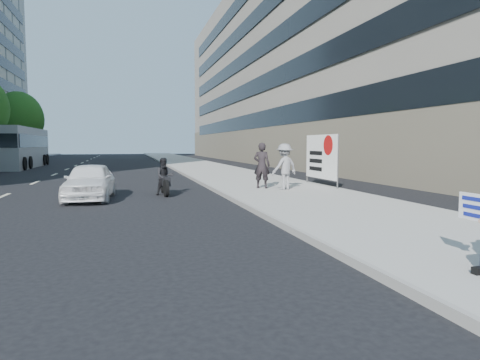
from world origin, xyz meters
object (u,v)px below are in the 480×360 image
object	(u,v)px
motorcycle	(165,178)
white_sedan_near	(90,181)
protest_banner	(321,157)
jogger	(284,167)
pedestrian_woman	(262,165)
bus	(19,148)

from	to	relation	value
motorcycle	white_sedan_near	bearing A→B (deg)	-171.43
protest_banner	motorcycle	xyz separation A→B (m)	(-6.80, -0.61, -0.76)
jogger	pedestrian_woman	xyz separation A→B (m)	(-0.71, 0.72, 0.02)
protest_banner	white_sedan_near	size ratio (longest dim) A/B	0.81
white_sedan_near	bus	xyz separation A→B (m)	(-7.37, 23.55, 0.99)
pedestrian_woman	bus	size ratio (longest dim) A/B	0.15
motorcycle	bus	size ratio (longest dim) A/B	0.17
protest_banner	bus	size ratio (longest dim) A/B	0.25
jogger	protest_banner	distance (m)	2.49
white_sedan_near	motorcycle	xyz separation A→B (m)	(2.65, 0.67, -0.01)
protest_banner	motorcycle	size ratio (longest dim) A/B	1.49
protest_banner	motorcycle	distance (m)	6.87
protest_banner	white_sedan_near	bearing A→B (deg)	-172.33
pedestrian_woman	bus	world-z (taller)	bus
pedestrian_woman	white_sedan_near	size ratio (longest dim) A/B	0.49
jogger	white_sedan_near	world-z (taller)	jogger
pedestrian_woman	white_sedan_near	bearing A→B (deg)	38.54
protest_banner	jogger	bearing A→B (deg)	-150.80
jogger	bus	xyz separation A→B (m)	(-14.66, 23.48, 0.58)
white_sedan_near	motorcycle	distance (m)	2.73
bus	pedestrian_woman	bearing A→B (deg)	-58.49
pedestrian_woman	motorcycle	world-z (taller)	pedestrian_woman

